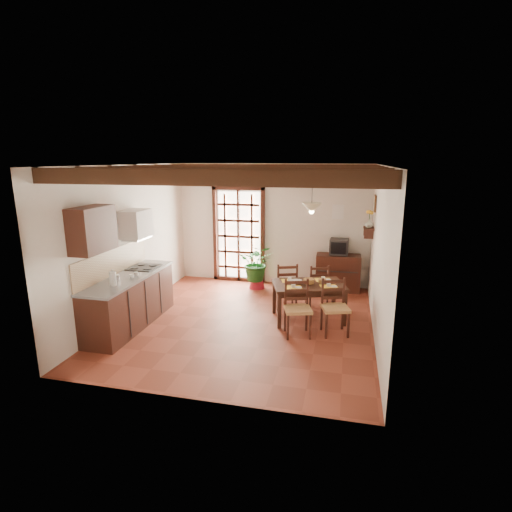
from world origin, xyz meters
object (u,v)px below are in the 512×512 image
(kitchen_counter, at_px, (130,300))
(sideboard, at_px, (338,273))
(chair_near_right, at_px, (335,317))
(potted_plant, at_px, (257,264))
(crt_tv, at_px, (339,247))
(chair_far_right, at_px, (317,293))
(pendant_lamp, at_px, (312,207))
(dining_table, at_px, (308,288))
(chair_far_left, at_px, (285,293))
(chair_near_left, at_px, (297,318))

(kitchen_counter, distance_m, sideboard, 4.51)
(chair_near_right, distance_m, potted_plant, 2.81)
(chair_near_right, height_order, crt_tv, crt_tv)
(chair_far_right, relative_size, sideboard, 0.92)
(kitchen_counter, distance_m, potted_plant, 3.08)
(kitchen_counter, bearing_deg, pendant_lamp, 19.47)
(dining_table, xyz_separation_m, chair_far_left, (-0.50, 0.52, -0.31))
(dining_table, relative_size, chair_near_left, 1.56)
(sideboard, height_order, crt_tv, crt_tv)
(chair_near_right, height_order, chair_far_right, chair_near_right)
(chair_far_left, distance_m, chair_far_right, 0.64)
(chair_far_left, xyz_separation_m, chair_far_right, (0.61, 0.20, -0.01))
(pendant_lamp, bearing_deg, chair_far_right, 80.42)
(chair_near_right, relative_size, pendant_lamp, 1.11)
(chair_near_right, bearing_deg, sideboard, 73.25)
(chair_far_left, bearing_deg, chair_near_left, 87.60)
(dining_table, bearing_deg, kitchen_counter, 179.93)
(chair_far_right, bearing_deg, dining_table, 61.98)
(chair_far_left, xyz_separation_m, pendant_lamp, (0.50, -0.42, 1.79))
(kitchen_counter, bearing_deg, chair_far_left, 30.49)
(chair_far_left, xyz_separation_m, potted_plant, (-0.83, 1.06, 0.28))
(dining_table, relative_size, potted_plant, 0.67)
(kitchen_counter, relative_size, dining_table, 1.54)
(chair_near_right, bearing_deg, dining_table, 116.56)
(dining_table, height_order, chair_near_left, chair_near_left)
(chair_far_right, distance_m, potted_plant, 1.71)
(chair_near_right, bearing_deg, potted_plant, 113.67)
(dining_table, relative_size, sideboard, 1.51)
(chair_far_left, bearing_deg, potted_plant, -72.22)
(pendant_lamp, bearing_deg, crt_tv, 74.75)
(pendant_lamp, bearing_deg, chair_far_left, 140.00)
(potted_plant, bearing_deg, kitchen_counter, -123.74)
(kitchen_counter, xyz_separation_m, chair_far_right, (3.15, 1.69, -0.19))
(chair_near_right, xyz_separation_m, pendant_lamp, (-0.50, 0.62, 1.78))
(chair_near_left, bearing_deg, kitchen_counter, 168.38)
(kitchen_counter, xyz_separation_m, chair_near_right, (3.55, 0.46, -0.18))
(kitchen_counter, xyz_separation_m, chair_far_left, (2.54, 1.50, -0.18))
(chair_far_left, relative_size, potted_plant, 0.42)
(kitchen_counter, xyz_separation_m, crt_tv, (3.52, 2.82, 0.54))
(chair_far_left, bearing_deg, pendant_lamp, 119.76)
(crt_tv, bearing_deg, chair_near_left, -99.93)
(chair_far_left, xyz_separation_m, crt_tv, (0.98, 1.32, 0.72))
(dining_table, distance_m, potted_plant, 2.07)
(dining_table, xyz_separation_m, crt_tv, (0.48, 1.84, 0.41))
(sideboard, distance_m, pendant_lamp, 2.46)
(chair_near_left, height_order, potted_plant, potted_plant)
(crt_tv, bearing_deg, potted_plant, -169.10)
(chair_near_right, bearing_deg, pendant_lamp, 111.57)
(chair_near_right, height_order, chair_far_left, chair_near_right)
(chair_far_left, distance_m, sideboard, 1.65)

